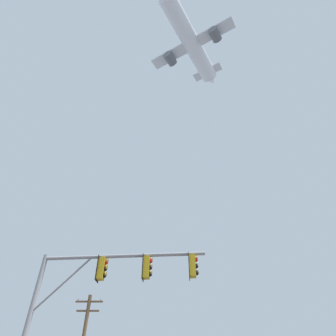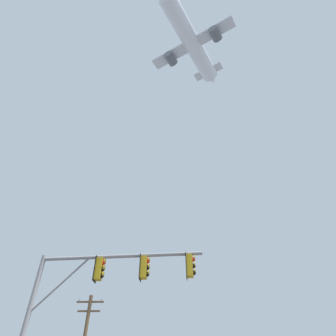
# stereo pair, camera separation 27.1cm
# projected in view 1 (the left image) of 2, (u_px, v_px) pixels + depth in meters

# --- Properties ---
(signal_pole_near) EXTENTS (7.00, 0.82, 6.65)m
(signal_pole_near) POSITION_uv_depth(u_px,v_px,m) (101.00, 288.00, 11.95)
(signal_pole_near) COLOR gray
(signal_pole_near) RESTS_ON ground
(airplane) EXTENTS (14.23, 18.43, 5.45)m
(airplane) POSITION_uv_depth(u_px,v_px,m) (190.00, 41.00, 51.46)
(airplane) COLOR white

